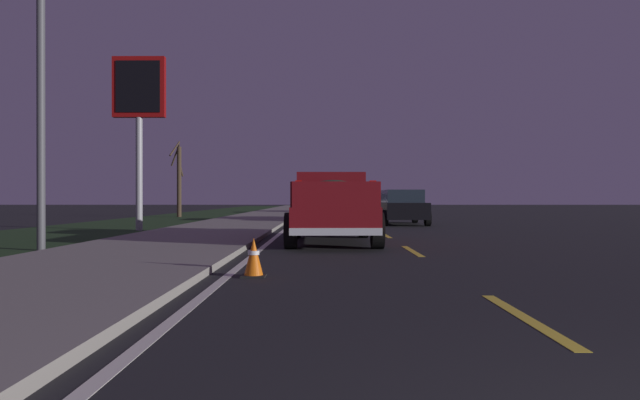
% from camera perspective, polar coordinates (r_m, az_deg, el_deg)
% --- Properties ---
extents(ground, '(144.00, 144.00, 0.00)m').
position_cam_1_polar(ground, '(28.65, 4.28, -2.16)').
color(ground, black).
extents(sidewalk_shoulder, '(108.00, 4.00, 0.12)m').
position_cam_1_polar(sidewalk_shoulder, '(28.82, -7.10, -2.03)').
color(sidewalk_shoulder, gray).
rests_on(sidewalk_shoulder, ground).
extents(grass_verge, '(108.00, 6.00, 0.01)m').
position_cam_1_polar(grass_verge, '(29.88, -16.66, -2.07)').
color(grass_verge, '#1E3819').
rests_on(grass_verge, ground).
extents(lane_markings, '(108.00, 3.54, 0.01)m').
position_cam_1_polar(lane_markings, '(30.95, -0.66, -1.98)').
color(lane_markings, yellow).
rests_on(lane_markings, ground).
extents(pickup_truck, '(5.46, 2.35, 1.87)m').
position_cam_1_polar(pickup_truck, '(14.42, 1.19, -0.56)').
color(pickup_truck, maroon).
rests_on(pickup_truck, ground).
extents(sedan_black, '(4.42, 2.06, 1.54)m').
position_cam_1_polar(sedan_black, '(24.70, 8.47, -0.72)').
color(sedan_black, black).
rests_on(sedan_black, ground).
extents(sedan_tan, '(4.41, 2.04, 1.54)m').
position_cam_1_polar(sedan_tan, '(27.63, 0.61, -0.62)').
color(sedan_tan, '#9E845B').
rests_on(sedan_tan, ground).
extents(sedan_white, '(4.42, 2.05, 1.54)m').
position_cam_1_polar(sedan_white, '(43.43, 0.73, -0.33)').
color(sedan_white, silver).
rests_on(sedan_white, ground).
extents(gas_price_sign, '(0.27, 1.90, 6.31)m').
position_cam_1_polar(gas_price_sign, '(21.15, -18.38, 9.79)').
color(gas_price_sign, '#99999E').
rests_on(gas_price_sign, ground).
extents(street_light_near, '(0.36, 1.97, 7.95)m').
position_cam_1_polar(street_light_near, '(14.01, -26.04, 15.14)').
color(street_light_near, '#4C4C51').
rests_on(street_light_near, ground).
extents(bare_tree_far, '(2.04, 0.83, 4.75)m').
position_cam_1_polar(bare_tree_far, '(35.34, -14.52, 2.14)').
color(bare_tree_far, '#423323').
rests_on(bare_tree_far, ground).
extents(traffic_cone_near, '(0.36, 0.36, 0.58)m').
position_cam_1_polar(traffic_cone_near, '(8.19, -6.94, -6.01)').
color(traffic_cone_near, black).
rests_on(traffic_cone_near, ground).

